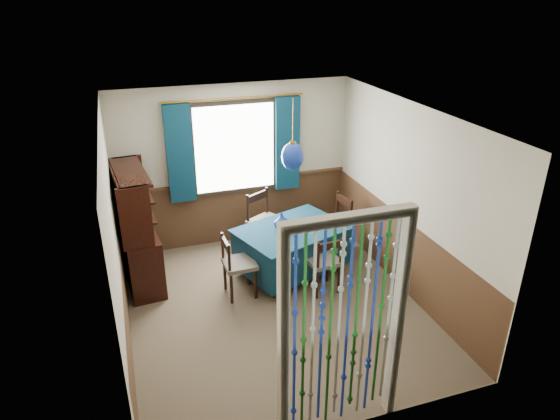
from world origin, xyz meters
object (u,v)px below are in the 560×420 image
object	(u,v)px
sideboard	(138,244)
vase_table	(281,222)
bowl_shelf	(138,210)
chair_far	(266,222)
chair_left	(237,264)
vase_sideboard	(138,213)
chair_right	(334,224)
dining_table	(292,247)
pendant_lamp	(293,156)
chair_near	(324,262)

from	to	relation	value
sideboard	vase_table	bearing A→B (deg)	-18.05
sideboard	bowl_shelf	size ratio (longest dim) A/B	6.86
chair_far	chair_left	xyz separation A→B (m)	(-0.68, -0.97, -0.06)
vase_table	vase_sideboard	world-z (taller)	vase_sideboard
chair_right	sideboard	bearing A→B (deg)	79.94
dining_table	vase_table	xyz separation A→B (m)	(-0.14, 0.04, 0.40)
chair_left	pendant_lamp	bearing A→B (deg)	107.74
dining_table	chair_left	size ratio (longest dim) A/B	2.00
dining_table	bowl_shelf	world-z (taller)	bowl_shelf
sideboard	pendant_lamp	xyz separation A→B (m)	(2.05, -0.46, 1.18)
chair_near	vase_sideboard	world-z (taller)	vase_sideboard
pendant_lamp	vase_sideboard	bearing A→B (deg)	159.36
chair_left	sideboard	xyz separation A→B (m)	(-1.20, 0.76, 0.11)
chair_left	chair_far	bearing A→B (deg)	143.42
chair_right	vase_table	distance (m)	1.02
chair_far	dining_table	bearing A→B (deg)	75.18
bowl_shelf	vase_sideboard	world-z (taller)	bowl_shelf
chair_left	chair_right	size ratio (longest dim) A/B	0.92
bowl_shelf	vase_table	bearing A→B (deg)	-7.63
chair_far	pendant_lamp	xyz separation A→B (m)	(0.18, -0.67, 1.23)
chair_right	bowl_shelf	xyz separation A→B (m)	(-2.78, -0.03, 0.65)
chair_near	chair_right	xyz separation A→B (m)	(0.54, 0.89, 0.05)
chair_far	chair_right	distance (m)	1.03
vase_sideboard	chair_left	bearing A→B (deg)	-42.73
chair_right	vase_sideboard	size ratio (longest dim) A/B	5.20
pendant_lamp	vase_table	bearing A→B (deg)	164.17
dining_table	pendant_lamp	size ratio (longest dim) A/B	1.84
dining_table	pendant_lamp	distance (m)	1.34
chair_far	chair_right	bearing A→B (deg)	130.22
dining_table	bowl_shelf	size ratio (longest dim) A/B	7.22
chair_far	vase_sideboard	distance (m)	1.86
pendant_lamp	bowl_shelf	world-z (taller)	pendant_lamp
chair_left	vase_table	size ratio (longest dim) A/B	4.03
sideboard	chair_right	bearing A→B (deg)	-8.61
sideboard	pendant_lamp	distance (m)	2.41
pendant_lamp	vase_table	xyz separation A→B (m)	(-0.14, 0.04, -0.95)
pendant_lamp	sideboard	bearing A→B (deg)	167.45
sideboard	bowl_shelf	bearing A→B (deg)	-76.27
dining_table	vase_table	bearing A→B (deg)	144.81
sideboard	dining_table	bearing A→B (deg)	-18.29
chair_near	dining_table	bearing A→B (deg)	107.77
dining_table	vase_sideboard	xyz separation A→B (m)	(-1.99, 0.75, 0.49)
chair_right	vase_sideboard	bearing A→B (deg)	73.90
pendant_lamp	chair_left	bearing A→B (deg)	-160.77
bowl_shelf	chair_near	bearing A→B (deg)	-21.06
chair_far	sideboard	distance (m)	1.89
dining_table	chair_near	size ratio (longest dim) A/B	2.06
chair_far	bowl_shelf	size ratio (longest dim) A/B	4.12
sideboard	chair_left	bearing A→B (deg)	-38.03
chair_right	vase_sideboard	xyz separation A→B (m)	(-2.78, 0.44, 0.41)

